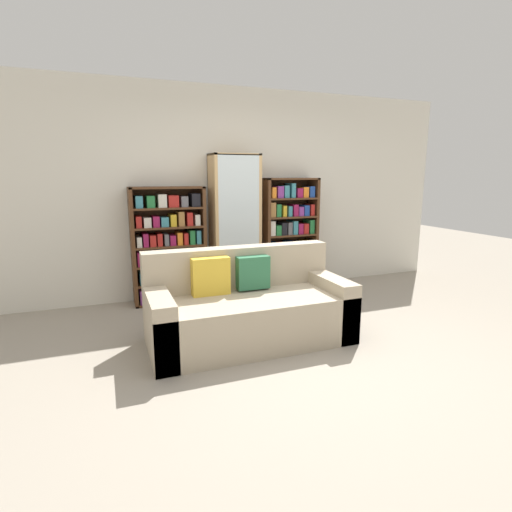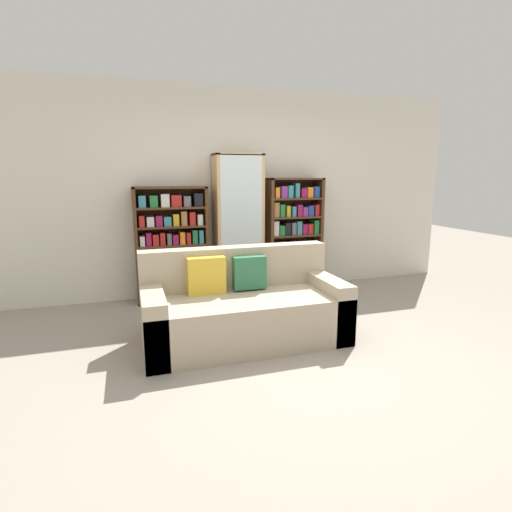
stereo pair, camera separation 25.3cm
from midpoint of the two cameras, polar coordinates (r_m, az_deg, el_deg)
name	(u,v)px [view 2 (the right image)]	position (r m, az deg, el deg)	size (l,w,h in m)	color
ground_plane	(304,357)	(3.69, 8.88, -14.04)	(16.00, 16.00, 0.00)	gray
wall_back	(237,193)	(5.43, -1.42, 9.04)	(6.47, 0.06, 2.70)	silver
couch	(243,309)	(3.88, 0.04, -7.60)	(1.90, 0.87, 0.88)	tan
bookshelf_left	(172,247)	(5.12, -10.51, 1.30)	(0.90, 0.32, 1.44)	#4C2D19
display_cabinet	(238,227)	(5.24, -1.20, 4.21)	(0.62, 0.36, 1.85)	tan
bookshelf_right	(293,236)	(5.56, 6.62, 2.78)	(0.77, 0.32, 1.54)	#4C2D19
wine_bottle	(304,296)	(4.86, 8.43, -5.73)	(0.07, 0.07, 0.37)	#143819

